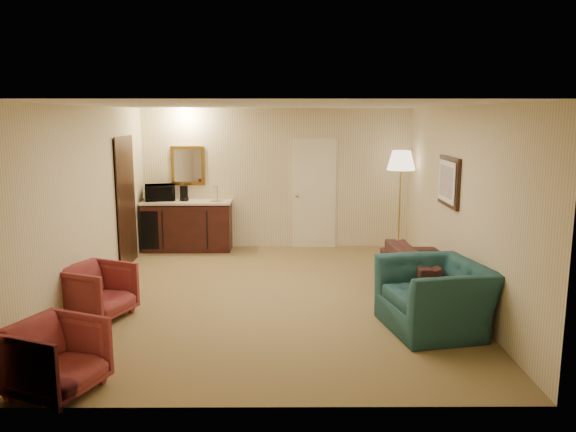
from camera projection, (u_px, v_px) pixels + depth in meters
name	position (u px, v px, depth m)	size (l,w,h in m)	color
ground	(274.00, 296.00, 7.77)	(6.00, 6.00, 0.00)	olive
room_walls	(268.00, 167.00, 8.22)	(5.02, 6.01, 2.61)	beige
wetbar_cabinet	(187.00, 226.00, 10.36)	(1.64, 0.58, 0.92)	#3A1612
sofa	(432.00, 267.00, 7.61)	(2.25, 0.66, 0.88)	black
teal_armchair	(436.00, 285.00, 6.49)	(1.22, 0.79, 1.06)	#1E474B
rose_chair_near	(98.00, 289.00, 6.89)	(0.72, 0.67, 0.74)	#953A31
rose_chair_far	(55.00, 354.00, 5.01)	(0.72, 0.67, 0.74)	#953A31
coffee_table	(415.00, 298.00, 7.07)	(0.71, 0.48, 0.41)	black
floor_lamp	(400.00, 203.00, 9.98)	(0.50, 0.50, 1.87)	#AE8F3A
waste_bin	(223.00, 243.00, 10.35)	(0.23, 0.23, 0.29)	black
microwave	(160.00, 191.00, 10.31)	(0.54, 0.30, 0.36)	black
coffee_maker	(184.00, 193.00, 10.28)	(0.15, 0.15, 0.28)	black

